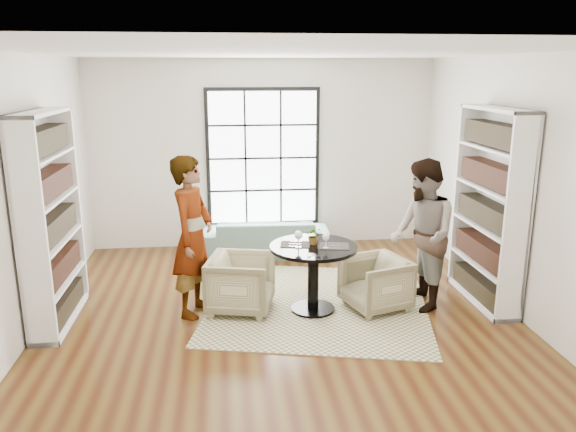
{
  "coord_description": "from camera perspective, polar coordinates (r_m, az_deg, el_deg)",
  "views": [
    {
      "loc": [
        -0.61,
        -5.98,
        2.82
      ],
      "look_at": [
        0.11,
        0.4,
        1.14
      ],
      "focal_mm": 35.0,
      "sensor_mm": 36.0,
      "label": 1
    }
  ],
  "objects": [
    {
      "name": "ground",
      "position": [
        6.64,
        -0.58,
        -10.5
      ],
      "size": [
        6.0,
        6.0,
        0.0
      ],
      "primitive_type": "plane",
      "color": "#563C14"
    },
    {
      "name": "room_shell",
      "position": [
        6.74,
        -1.08,
        1.21
      ],
      "size": [
        6.0,
        6.01,
        6.0
      ],
      "color": "silver",
      "rests_on": "ground"
    },
    {
      "name": "rug",
      "position": [
        7.06,
        3.09,
        -8.89
      ],
      "size": [
        3.15,
        3.15,
        0.01
      ],
      "primitive_type": "cube",
      "rotation": [
        0.0,
        0.0,
        -0.22
      ],
      "color": "#C4C193",
      "rests_on": "ground"
    },
    {
      "name": "pedestal_table",
      "position": [
        6.67,
        2.59,
        -4.89
      ],
      "size": [
        1.03,
        1.03,
        0.82
      ],
      "rotation": [
        0.0,
        0.0,
        -0.18
      ],
      "color": "black",
      "rests_on": "ground"
    },
    {
      "name": "sofa",
      "position": [
        8.82,
        -2.26,
        -2.08
      ],
      "size": [
        1.99,
        0.87,
        0.57
      ],
      "primitive_type": "imported",
      "rotation": [
        0.0,
        0.0,
        3.09
      ],
      "color": "gray",
      "rests_on": "ground"
    },
    {
      "name": "armchair_left",
      "position": [
        6.79,
        -4.78,
        -6.83
      ],
      "size": [
        0.9,
        0.89,
        0.69
      ],
      "primitive_type": "imported",
      "rotation": [
        0.0,
        0.0,
        1.34
      ],
      "color": "#C5AB8C",
      "rests_on": "ground"
    },
    {
      "name": "armchair_right",
      "position": [
        6.9,
        8.86,
        -6.77
      ],
      "size": [
        0.89,
        0.87,
        0.64
      ],
      "primitive_type": "imported",
      "rotation": [
        0.0,
        0.0,
        -1.26
      ],
      "color": "#C1BF8A",
      "rests_on": "ground"
    },
    {
      "name": "person_left",
      "position": [
        6.6,
        -9.67,
        -2.07
      ],
      "size": [
        0.66,
        0.8,
        1.89
      ],
      "primitive_type": "imported",
      "rotation": [
        0.0,
        0.0,
        1.22
      ],
      "color": "gray",
      "rests_on": "ground"
    },
    {
      "name": "person_right",
      "position": [
        6.88,
        13.48,
        -1.91
      ],
      "size": [
        0.69,
        0.89,
        1.82
      ],
      "primitive_type": "imported",
      "rotation": [
        0.0,
        0.0,
        -1.58
      ],
      "color": "gray",
      "rests_on": "ground"
    },
    {
      "name": "placemat_left",
      "position": [
        6.62,
        0.74,
        -2.9
      ],
      "size": [
        0.38,
        0.32,
        0.01
      ],
      "primitive_type": "cube",
      "rotation": [
        0.0,
        0.0,
        -0.18
      ],
      "color": "black",
      "rests_on": "pedestal_table"
    },
    {
      "name": "placemat_right",
      "position": [
        6.58,
        4.72,
        -3.07
      ],
      "size": [
        0.38,
        0.32,
        0.01
      ],
      "primitive_type": "cube",
      "rotation": [
        0.0,
        0.0,
        -0.18
      ],
      "color": "black",
      "rests_on": "pedestal_table"
    },
    {
      "name": "cutlery_left",
      "position": [
        6.62,
        0.74,
        -2.84
      ],
      "size": [
        0.18,
        0.24,
        0.01
      ],
      "primitive_type": null,
      "rotation": [
        0.0,
        0.0,
        -0.18
      ],
      "color": "silver",
      "rests_on": "placemat_left"
    },
    {
      "name": "cutlery_right",
      "position": [
        6.58,
        4.72,
        -3.01
      ],
      "size": [
        0.18,
        0.24,
        0.01
      ],
      "primitive_type": null,
      "rotation": [
        0.0,
        0.0,
        -0.18
      ],
      "color": "silver",
      "rests_on": "placemat_right"
    },
    {
      "name": "wine_glass_left",
      "position": [
        6.47,
        1.07,
        -1.99
      ],
      "size": [
        0.09,
        0.09,
        0.21
      ],
      "color": "silver",
      "rests_on": "pedestal_table"
    },
    {
      "name": "wine_glass_right",
      "position": [
        6.47,
        3.88,
        -2.19
      ],
      "size": [
        0.08,
        0.08,
        0.18
      ],
      "color": "silver",
      "rests_on": "pedestal_table"
    },
    {
      "name": "flower_centerpiece",
      "position": [
        6.61,
        2.65,
        -2.01
      ],
      "size": [
        0.22,
        0.2,
        0.21
      ],
      "primitive_type": "imported",
      "rotation": [
        0.0,
        0.0,
        -0.18
      ],
      "color": "gray",
      "rests_on": "pedestal_table"
    }
  ]
}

